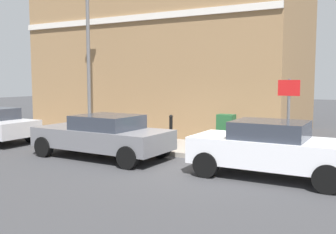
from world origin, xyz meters
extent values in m
plane|color=#38383A|center=(0.00, 0.00, 0.00)|extent=(80.00, 80.00, 0.00)
cube|color=gray|center=(1.95, 6.00, 0.07)|extent=(2.50, 30.00, 0.15)
cube|color=olive|center=(6.83, 3.89, 4.32)|extent=(7.25, 11.79, 8.65)
cube|color=silver|center=(3.16, 3.89, 4.86)|extent=(0.12, 11.79, 0.24)
cube|color=silver|center=(-0.36, -2.57, 0.65)|extent=(1.69, 3.93, 0.66)
cube|color=#2D333D|center=(-0.36, -2.53, 1.19)|extent=(1.48, 1.76, 0.45)
cylinder|color=black|center=(-1.14, -1.16, 0.32)|extent=(0.22, 0.64, 0.64)
cylinder|color=black|center=(0.44, -1.17, 0.32)|extent=(0.22, 0.64, 0.64)
cylinder|color=black|center=(-1.15, -3.98, 0.32)|extent=(0.22, 0.64, 0.64)
cylinder|color=black|center=(0.42, -3.99, 0.32)|extent=(0.22, 0.64, 0.64)
cube|color=slate|center=(-0.44, 2.66, 0.62)|extent=(1.95, 4.43, 0.60)
cube|color=#2D333D|center=(-0.45, 2.42, 1.12)|extent=(1.65, 1.89, 0.45)
cylinder|color=black|center=(-1.25, 4.32, 0.32)|extent=(0.24, 0.65, 0.64)
cylinder|color=black|center=(0.46, 4.27, 0.32)|extent=(0.24, 0.65, 0.64)
cylinder|color=black|center=(-1.35, 1.05, 0.32)|extent=(0.24, 0.65, 0.64)
cylinder|color=black|center=(0.37, 1.00, 0.32)|extent=(0.24, 0.65, 0.64)
cylinder|color=black|center=(0.51, 6.88, 0.32)|extent=(0.22, 0.64, 0.64)
cube|color=#1E4C28|center=(2.00, -0.52, 0.72)|extent=(0.40, 0.55, 1.15)
cube|color=#333333|center=(2.00, -0.52, 0.19)|extent=(0.46, 0.61, 0.08)
cylinder|color=black|center=(2.10, 1.59, 0.62)|extent=(0.12, 0.12, 0.95)
sphere|color=black|center=(2.10, 1.59, 1.12)|extent=(0.14, 0.14, 0.14)
cylinder|color=black|center=(0.95, 3.38, 0.62)|extent=(0.12, 0.12, 0.95)
sphere|color=black|center=(0.95, 3.38, 1.12)|extent=(0.14, 0.14, 0.14)
cylinder|color=#59595B|center=(1.15, -2.66, 1.30)|extent=(0.08, 0.08, 2.30)
cube|color=white|center=(1.13, -2.66, 2.20)|extent=(0.03, 0.56, 0.40)
cube|color=red|center=(1.11, -2.66, 2.20)|extent=(0.01, 0.60, 0.44)
cylinder|color=#59595B|center=(1.96, 5.19, 2.90)|extent=(0.14, 0.14, 5.50)
camera|label=1|loc=(-9.79, -4.86, 2.43)|focal=41.00mm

